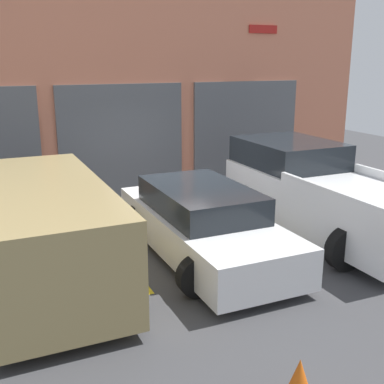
% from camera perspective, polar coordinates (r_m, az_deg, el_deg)
% --- Properties ---
extents(ground_plane, '(28.00, 28.00, 0.00)m').
position_cam_1_polar(ground_plane, '(10.44, -2.31, -4.46)').
color(ground_plane, '#3D3D3F').
extents(shophouse_building, '(14.44, 0.68, 5.77)m').
position_cam_1_polar(shophouse_building, '(12.94, -8.04, 12.07)').
color(shophouse_building, '#D17A5B').
rests_on(shophouse_building, ground).
extents(pickup_truck, '(2.53, 5.19, 1.77)m').
position_cam_1_polar(pickup_truck, '(10.54, 14.85, 0.00)').
color(pickup_truck, white).
rests_on(pickup_truck, ground).
extents(sedan_white, '(2.22, 4.67, 1.31)m').
position_cam_1_polar(sedan_white, '(8.94, 1.24, -3.70)').
color(sedan_white, white).
rests_on(sedan_white, ground).
extents(sedan_side, '(2.41, 4.72, 1.67)m').
position_cam_1_polar(sedan_side, '(8.09, -17.30, -4.38)').
color(sedan_side, '#9E8956').
rests_on(sedan_side, ground).
extents(parking_stripe_left, '(0.12, 2.20, 0.01)m').
position_cam_1_polar(parking_stripe_left, '(8.67, -7.35, -8.85)').
color(parking_stripe_left, gold).
rests_on(parking_stripe_left, ground).
extents(parking_stripe_centre, '(0.12, 2.20, 0.01)m').
position_cam_1_polar(parking_stripe_centre, '(9.79, 8.89, -5.99)').
color(parking_stripe_centre, gold).
rests_on(parking_stripe_centre, ground).
extents(parking_stripe_right, '(0.12, 2.20, 0.01)m').
position_cam_1_polar(parking_stripe_right, '(11.52, 20.91, -3.54)').
color(parking_stripe_right, gold).
rests_on(parking_stripe_right, ground).
extents(traffic_cone, '(0.47, 0.47, 0.55)m').
position_cam_1_polar(traffic_cone, '(5.57, 12.55, -21.32)').
color(traffic_cone, black).
rests_on(traffic_cone, ground).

